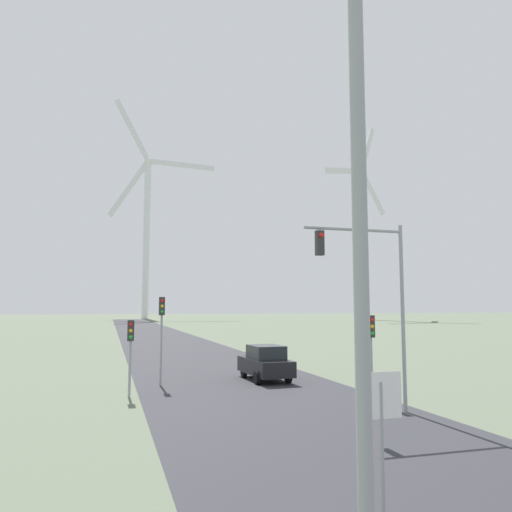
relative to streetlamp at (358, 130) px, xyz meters
name	(u,v)px	position (x,y,z in m)	size (l,w,h in m)	color
road_surface	(176,347)	(3.61, 43.94, -5.88)	(10.00, 240.00, 0.01)	#2D2D33
streetlamp	(358,130)	(0.00, 0.00, 0.00)	(3.67, 0.32, 9.22)	#93999E
stop_sign_near	(381,419)	(1.88, 2.88, -4.00)	(0.81, 0.07, 2.69)	#93999E
traffic_light_post_near_left	(162,321)	(-0.20, 20.15, -2.71)	(0.28, 0.34, 4.34)	#93999E
traffic_light_post_near_right	(371,338)	(7.54, 13.27, -3.31)	(0.28, 0.34, 3.50)	#93999E
traffic_light_post_mid_left	(130,340)	(-1.79, 17.36, -3.48)	(0.28, 0.34, 3.28)	#93999E
traffic_light_mast_overhead	(372,280)	(6.57, 11.36, -1.06)	(3.99, 0.34, 6.93)	#93999E
car_approaching	(265,363)	(5.30, 20.46, -4.97)	(2.03, 4.19, 1.83)	black
wind_turbine_left	(147,221)	(9.06, 169.02, 27.93)	(36.90, 2.60, 76.23)	silver
wind_turbine_center	(363,229)	(74.79, 136.88, 23.06)	(26.13, 10.54, 63.84)	silver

